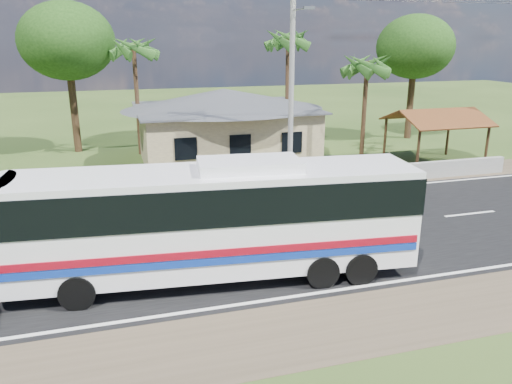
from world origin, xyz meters
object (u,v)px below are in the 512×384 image
motorcycle (324,167)px  person (378,174)px  waiting_shed (437,119)px  coach_bus (217,213)px

motorcycle → person: person is taller
waiting_shed → coach_bus: 19.43m
person → coach_bus: bearing=13.5°
motorcycle → person: bearing=-144.5°
motorcycle → person: (1.37, -3.55, 0.42)m
waiting_shed → coach_bus: size_ratio=0.41×
motorcycle → waiting_shed: bearing=-70.5°
waiting_shed → motorcycle: bearing=-174.9°
waiting_shed → coach_bus: coach_bus is taller
waiting_shed → person: 7.66m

